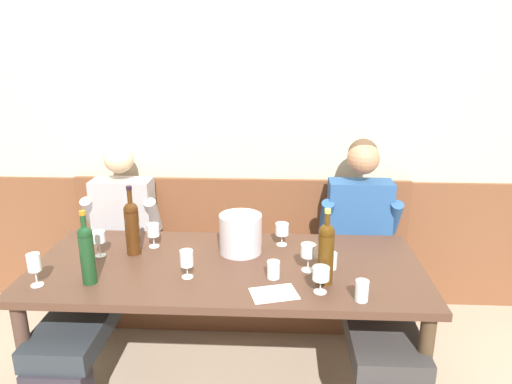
{
  "coord_description": "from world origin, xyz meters",
  "views": [
    {
      "loc": [
        0.26,
        -2.1,
        1.83
      ],
      "look_at": [
        0.13,
        0.44,
        1.02
      ],
      "focal_mm": 33.21,
      "sensor_mm": 36.0,
      "label": 1
    }
  ],
  "objects_px": {
    "wine_bottle_amber_mid": "(87,252)",
    "wine_glass_mid_left": "(153,231)",
    "wine_bottle_green_tall": "(132,226)",
    "wine_glass_left_end": "(187,260)",
    "wall_bench": "(239,278)",
    "wine_glass_near_bucket": "(282,230)",
    "wine_glass_center_rear": "(34,264)",
    "wine_bottle_clear_water": "(326,251)",
    "person_center_left_seat": "(106,259)",
    "water_tumbler_left": "(273,270)",
    "person_center_right_seat": "(368,263)",
    "wine_glass_by_bottle": "(321,274)",
    "wine_glass_mid_right": "(99,238)",
    "water_tumbler_center": "(362,291)",
    "water_tumbler_right": "(331,261)",
    "wine_glass_right_end": "(308,252)",
    "dining_table": "(228,278)"
  },
  "relations": [
    {
      "from": "wine_bottle_amber_mid",
      "to": "wine_glass_mid_left",
      "type": "bearing_deg",
      "value": 65.31
    },
    {
      "from": "wine_bottle_green_tall",
      "to": "wine_glass_left_end",
      "type": "relative_size",
      "value": 2.7
    },
    {
      "from": "wall_bench",
      "to": "wine_glass_near_bucket",
      "type": "relative_size",
      "value": 17.83
    },
    {
      "from": "wine_bottle_green_tall",
      "to": "wine_glass_center_rear",
      "type": "relative_size",
      "value": 2.37
    },
    {
      "from": "wine_bottle_clear_water",
      "to": "wine_bottle_green_tall",
      "type": "bearing_deg",
      "value": 164.53
    },
    {
      "from": "person_center_left_seat",
      "to": "wine_glass_near_bucket",
      "type": "distance_m",
      "value": 1.07
    },
    {
      "from": "water_tumbler_left",
      "to": "person_center_left_seat",
      "type": "bearing_deg",
      "value": 156.54
    },
    {
      "from": "person_center_left_seat",
      "to": "person_center_right_seat",
      "type": "bearing_deg",
      "value": 0.06
    },
    {
      "from": "wine_glass_mid_left",
      "to": "water_tumbler_left",
      "type": "bearing_deg",
      "value": -26.5
    },
    {
      "from": "wine_bottle_clear_water",
      "to": "wine_glass_left_end",
      "type": "height_order",
      "value": "wine_bottle_clear_water"
    },
    {
      "from": "wine_glass_by_bottle",
      "to": "wine_bottle_green_tall",
      "type": "bearing_deg",
      "value": 159.1
    },
    {
      "from": "wine_bottle_clear_water",
      "to": "wine_glass_mid_left",
      "type": "bearing_deg",
      "value": 158.0
    },
    {
      "from": "person_center_left_seat",
      "to": "wine_glass_mid_right",
      "type": "xyz_separation_m",
      "value": [
        0.07,
        -0.23,
        0.24
      ]
    },
    {
      "from": "wall_bench",
      "to": "wine_glass_mid_right",
      "type": "distance_m",
      "value": 1.09
    },
    {
      "from": "wine_bottle_green_tall",
      "to": "water_tumbler_left",
      "type": "bearing_deg",
      "value": -17.73
    },
    {
      "from": "wine_bottle_clear_water",
      "to": "wine_glass_mid_right",
      "type": "bearing_deg",
      "value": 168.64
    },
    {
      "from": "person_center_right_seat",
      "to": "water_tumbler_center",
      "type": "distance_m",
      "value": 0.67
    },
    {
      "from": "water_tumbler_right",
      "to": "wine_glass_right_end",
      "type": "bearing_deg",
      "value": -166.79
    },
    {
      "from": "water_tumbler_left",
      "to": "water_tumbler_right",
      "type": "distance_m",
      "value": 0.31
    },
    {
      "from": "wine_bottle_amber_mid",
      "to": "water_tumbler_left",
      "type": "bearing_deg",
      "value": 6.09
    },
    {
      "from": "wine_bottle_clear_water",
      "to": "wine_glass_near_bucket",
      "type": "relative_size",
      "value": 2.88
    },
    {
      "from": "wine_glass_mid_right",
      "to": "wine_glass_center_rear",
      "type": "bearing_deg",
      "value": -118.4
    },
    {
      "from": "dining_table",
      "to": "water_tumbler_right",
      "type": "height_order",
      "value": "water_tumbler_right"
    },
    {
      "from": "water_tumbler_left",
      "to": "wine_bottle_amber_mid",
      "type": "bearing_deg",
      "value": -173.91
    },
    {
      "from": "wine_glass_left_end",
      "to": "wine_glass_by_bottle",
      "type": "xyz_separation_m",
      "value": [
        0.64,
        -0.11,
        -0.0
      ]
    },
    {
      "from": "dining_table",
      "to": "person_center_right_seat",
      "type": "relative_size",
      "value": 1.57
    },
    {
      "from": "dining_table",
      "to": "wine_glass_mid_left",
      "type": "relative_size",
      "value": 14.76
    },
    {
      "from": "wine_bottle_amber_mid",
      "to": "wine_glass_left_end",
      "type": "height_order",
      "value": "wine_bottle_amber_mid"
    },
    {
      "from": "water_tumbler_center",
      "to": "water_tumbler_right",
      "type": "relative_size",
      "value": 1.15
    },
    {
      "from": "wine_bottle_green_tall",
      "to": "water_tumbler_right",
      "type": "relative_size",
      "value": 4.53
    },
    {
      "from": "wine_glass_mid_left",
      "to": "wine_glass_center_rear",
      "type": "bearing_deg",
      "value": -133.01
    },
    {
      "from": "wine_glass_near_bucket",
      "to": "wine_glass_center_rear",
      "type": "bearing_deg",
      "value": -155.41
    },
    {
      "from": "wine_bottle_green_tall",
      "to": "wine_glass_mid_right",
      "type": "relative_size",
      "value": 2.7
    },
    {
      "from": "wine_glass_mid_left",
      "to": "water_tumbler_right",
      "type": "relative_size",
      "value": 1.61
    },
    {
      "from": "wine_glass_right_end",
      "to": "wine_glass_near_bucket",
      "type": "bearing_deg",
      "value": 112.92
    },
    {
      "from": "wine_bottle_clear_water",
      "to": "wine_glass_left_end",
      "type": "xyz_separation_m",
      "value": [
        -0.67,
        0.02,
        -0.07
      ]
    },
    {
      "from": "wine_glass_by_bottle",
      "to": "wine_glass_center_rear",
      "type": "bearing_deg",
      "value": -179.9
    },
    {
      "from": "person_center_left_seat",
      "to": "wine_glass_right_end",
      "type": "relative_size",
      "value": 9.0
    },
    {
      "from": "wine_bottle_clear_water",
      "to": "wine_glass_mid_left",
      "type": "xyz_separation_m",
      "value": [
        -0.93,
        0.37,
        -0.07
      ]
    },
    {
      "from": "wine_glass_center_rear",
      "to": "wine_glass_by_bottle",
      "type": "xyz_separation_m",
      "value": [
        1.34,
        0.0,
        -0.02
      ]
    },
    {
      "from": "wine_bottle_clear_water",
      "to": "wine_bottle_amber_mid",
      "type": "bearing_deg",
      "value": -177.03
    },
    {
      "from": "wall_bench",
      "to": "dining_table",
      "type": "height_order",
      "value": "wall_bench"
    },
    {
      "from": "wine_glass_right_end",
      "to": "water_tumbler_left",
      "type": "xyz_separation_m",
      "value": [
        -0.17,
        -0.09,
        -0.06
      ]
    },
    {
      "from": "wine_glass_by_bottle",
      "to": "dining_table",
      "type": "bearing_deg",
      "value": 149.76
    },
    {
      "from": "wall_bench",
      "to": "wine_bottle_green_tall",
      "type": "distance_m",
      "value": 1.0
    },
    {
      "from": "wine_glass_mid_left",
      "to": "wine_glass_right_end",
      "type": "height_order",
      "value": "wine_glass_right_end"
    },
    {
      "from": "water_tumbler_center",
      "to": "wine_bottle_green_tall",
      "type": "bearing_deg",
      "value": 159.22
    },
    {
      "from": "dining_table",
      "to": "person_center_left_seat",
      "type": "distance_m",
      "value": 0.82
    },
    {
      "from": "dining_table",
      "to": "wine_glass_mid_left",
      "type": "distance_m",
      "value": 0.51
    },
    {
      "from": "wine_bottle_green_tall",
      "to": "wine_glass_right_end",
      "type": "relative_size",
      "value": 2.7
    }
  ]
}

